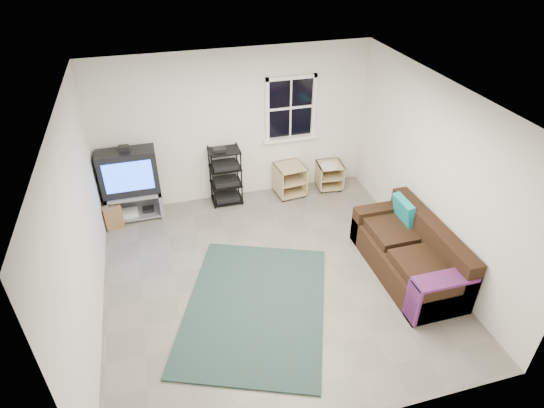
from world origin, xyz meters
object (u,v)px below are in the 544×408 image
object	(u,v)px
side_table_left	(289,178)
side_table_right	(329,173)
tv_unit	(130,179)
sofa	(410,255)
av_rack	(226,179)

from	to	relation	value
side_table_left	side_table_right	xyz separation A→B (m)	(0.77, 0.01, -0.02)
tv_unit	side_table_left	xyz separation A→B (m)	(2.69, 0.02, -0.41)
side_table_left	side_table_right	size ratio (longest dim) A/B	1.13
sofa	side_table_right	bearing A→B (deg)	95.16
sofa	side_table_left	bearing A→B (deg)	111.80
av_rack	sofa	xyz separation A→B (m)	(2.13, -2.51, -0.14)
tv_unit	sofa	distance (m)	4.46
side_table_left	sofa	bearing A→B (deg)	-68.20
tv_unit	av_rack	distance (m)	1.58
tv_unit	side_table_right	world-z (taller)	tv_unit
tv_unit	sofa	bearing A→B (deg)	-33.86
tv_unit	av_rack	xyz separation A→B (m)	(1.55, 0.04, -0.27)
side_table_right	av_rack	bearing A→B (deg)	179.76
av_rack	side_table_right	distance (m)	1.91
side_table_left	sofa	xyz separation A→B (m)	(1.00, -2.49, 0.00)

